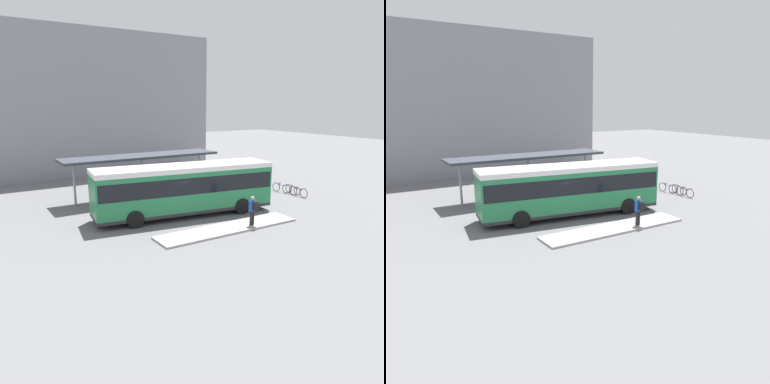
# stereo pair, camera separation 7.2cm
# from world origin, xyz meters

# --- Properties ---
(ground_plane) EXTENTS (120.00, 120.00, 0.00)m
(ground_plane) POSITION_xyz_m (0.00, 0.00, 0.00)
(ground_plane) COLOR slate
(curb_island) EXTENTS (8.94, 1.80, 0.12)m
(curb_island) POSITION_xyz_m (0.76, -3.71, 0.06)
(curb_island) COLOR #9E9E99
(curb_island) RESTS_ON ground_plane
(city_bus) EXTENTS (11.75, 4.05, 3.27)m
(city_bus) POSITION_xyz_m (0.01, -0.00, 1.90)
(city_bus) COLOR #237A47
(city_bus) RESTS_ON ground_plane
(pedestrian_waiting) EXTENTS (0.46, 0.51, 1.72)m
(pedestrian_waiting) POSITION_xyz_m (2.20, -4.09, 1.11)
(pedestrian_waiting) COLOR #232328
(pedestrian_waiting) RESTS_ON curb_island
(bicycle_black) EXTENTS (0.48, 1.72, 0.74)m
(bicycle_black) POSITION_xyz_m (10.05, -0.31, 0.37)
(bicycle_black) COLOR black
(bicycle_black) RESTS_ON ground_plane
(bicycle_white) EXTENTS (0.48, 1.60, 0.69)m
(bicycle_white) POSITION_xyz_m (10.36, 0.56, 0.35)
(bicycle_white) COLOR black
(bicycle_white) RESTS_ON ground_plane
(bicycle_blue) EXTENTS (0.48, 1.70, 0.74)m
(bicycle_blue) POSITION_xyz_m (9.94, 1.44, 0.37)
(bicycle_blue) COLOR black
(bicycle_blue) RESTS_ON ground_plane
(station_shelter) EXTENTS (12.07, 2.67, 3.25)m
(station_shelter) POSITION_xyz_m (-0.25, 5.88, 3.10)
(station_shelter) COLOR #383D47
(station_shelter) RESTS_ON ground_plane
(potted_planter_near_shelter) EXTENTS (0.87, 0.87, 1.24)m
(potted_planter_near_shelter) POSITION_xyz_m (-2.68, 3.74, 0.64)
(potted_planter_near_shelter) COLOR slate
(potted_planter_near_shelter) RESTS_ON ground_plane
(station_building) EXTENTS (29.19, 10.35, 13.95)m
(station_building) POSITION_xyz_m (-2.30, 21.21, 6.98)
(station_building) COLOR gray
(station_building) RESTS_ON ground_plane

